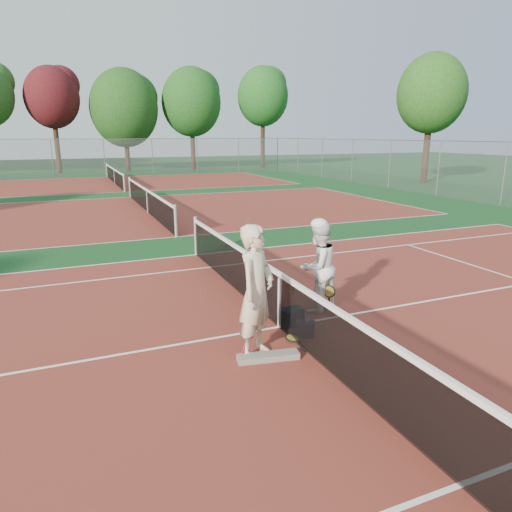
{
  "coord_description": "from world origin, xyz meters",
  "views": [
    {
      "loc": [
        -3.28,
        -6.79,
        3.32
      ],
      "look_at": [
        0.0,
        1.07,
        1.05
      ],
      "focal_mm": 32.0,
      "sensor_mm": 36.0,
      "label": 1
    }
  ],
  "objects_px": {
    "net_main": "(280,300)",
    "sports_bag_purple": "(305,329)",
    "player_b": "(318,267)",
    "racket_black_held": "(329,299)",
    "racket_red": "(250,340)",
    "player_a": "(256,292)",
    "sports_bag_navy": "(292,317)",
    "water_bottle": "(307,326)",
    "racket_spare": "(293,338)"
  },
  "relations": [
    {
      "from": "net_main",
      "to": "sports_bag_purple",
      "type": "xyz_separation_m",
      "value": [
        0.26,
        -0.49,
        -0.39
      ]
    },
    {
      "from": "player_b",
      "to": "racket_black_held",
      "type": "relative_size",
      "value": 3.02
    },
    {
      "from": "racket_red",
      "to": "racket_black_held",
      "type": "relative_size",
      "value": 0.94
    },
    {
      "from": "sports_bag_purple",
      "to": "player_a",
      "type": "bearing_deg",
      "value": -163.8
    },
    {
      "from": "player_b",
      "to": "racket_red",
      "type": "bearing_deg",
      "value": 15.2
    },
    {
      "from": "net_main",
      "to": "sports_bag_purple",
      "type": "relative_size",
      "value": 35.96
    },
    {
      "from": "player_b",
      "to": "net_main",
      "type": "bearing_deg",
      "value": 6.12
    },
    {
      "from": "racket_black_held",
      "to": "racket_red",
      "type": "bearing_deg",
      "value": -20.96
    },
    {
      "from": "player_a",
      "to": "player_b",
      "type": "relative_size",
      "value": 1.18
    },
    {
      "from": "player_b",
      "to": "sports_bag_navy",
      "type": "xyz_separation_m",
      "value": [
        -0.78,
        -0.46,
        -0.72
      ]
    },
    {
      "from": "player_a",
      "to": "water_bottle",
      "type": "relative_size",
      "value": 6.87
    },
    {
      "from": "racket_spare",
      "to": "water_bottle",
      "type": "height_order",
      "value": "water_bottle"
    },
    {
      "from": "racket_spare",
      "to": "water_bottle",
      "type": "distance_m",
      "value": 0.36
    },
    {
      "from": "racket_red",
      "to": "water_bottle",
      "type": "distance_m",
      "value": 1.25
    },
    {
      "from": "player_a",
      "to": "racket_spare",
      "type": "xyz_separation_m",
      "value": [
        0.75,
        0.22,
        -1.0
      ]
    },
    {
      "from": "player_b",
      "to": "sports_bag_navy",
      "type": "bearing_deg",
      "value": 11.96
    },
    {
      "from": "player_a",
      "to": "racket_red",
      "type": "distance_m",
      "value": 0.77
    },
    {
      "from": "water_bottle",
      "to": "racket_red",
      "type": "bearing_deg",
      "value": -164.02
    },
    {
      "from": "racket_black_held",
      "to": "sports_bag_purple",
      "type": "distance_m",
      "value": 1.14
    },
    {
      "from": "player_a",
      "to": "water_bottle",
      "type": "bearing_deg",
      "value": -23.54
    },
    {
      "from": "net_main",
      "to": "racket_black_held",
      "type": "distance_m",
      "value": 1.18
    },
    {
      "from": "net_main",
      "to": "racket_spare",
      "type": "height_order",
      "value": "net_main"
    },
    {
      "from": "net_main",
      "to": "water_bottle",
      "type": "relative_size",
      "value": 36.6
    },
    {
      "from": "net_main",
      "to": "sports_bag_purple",
      "type": "height_order",
      "value": "net_main"
    },
    {
      "from": "player_b",
      "to": "sports_bag_navy",
      "type": "relative_size",
      "value": 4.49
    },
    {
      "from": "racket_red",
      "to": "water_bottle",
      "type": "height_order",
      "value": "racket_red"
    },
    {
      "from": "player_b",
      "to": "water_bottle",
      "type": "relative_size",
      "value": 5.84
    },
    {
      "from": "net_main",
      "to": "water_bottle",
      "type": "distance_m",
      "value": 0.66
    },
    {
      "from": "net_main",
      "to": "racket_black_held",
      "type": "relative_size",
      "value": 18.93
    },
    {
      "from": "racket_black_held",
      "to": "player_b",
      "type": "bearing_deg",
      "value": -114.54
    },
    {
      "from": "net_main",
      "to": "player_b",
      "type": "bearing_deg",
      "value": 24.63
    },
    {
      "from": "net_main",
      "to": "player_a",
      "type": "xyz_separation_m",
      "value": [
        -0.77,
        -0.79,
        0.52
      ]
    },
    {
      "from": "player_b",
      "to": "racket_spare",
      "type": "bearing_deg",
      "value": 26.18
    },
    {
      "from": "sports_bag_purple",
      "to": "sports_bag_navy",
      "type": "bearing_deg",
      "value": 90.57
    },
    {
      "from": "sports_bag_navy",
      "to": "net_main",
      "type": "bearing_deg",
      "value": -176.72
    },
    {
      "from": "racket_black_held",
      "to": "sports_bag_purple",
      "type": "relative_size",
      "value": 1.9
    },
    {
      "from": "player_b",
      "to": "racket_red",
      "type": "distance_m",
      "value": 2.38
    },
    {
      "from": "player_b",
      "to": "racket_spare",
      "type": "height_order",
      "value": "player_b"
    },
    {
      "from": "sports_bag_navy",
      "to": "sports_bag_purple",
      "type": "relative_size",
      "value": 1.28
    },
    {
      "from": "net_main",
      "to": "racket_black_held",
      "type": "height_order",
      "value": "net_main"
    },
    {
      "from": "water_bottle",
      "to": "player_a",
      "type": "bearing_deg",
      "value": -163.37
    },
    {
      "from": "player_a",
      "to": "racket_spare",
      "type": "distance_m",
      "value": 1.27
    },
    {
      "from": "racket_red",
      "to": "sports_bag_navy",
      "type": "xyz_separation_m",
      "value": [
        1.14,
        0.82,
        -0.12
      ]
    },
    {
      "from": "net_main",
      "to": "player_b",
      "type": "height_order",
      "value": "player_b"
    },
    {
      "from": "racket_black_held",
      "to": "racket_spare",
      "type": "distance_m",
      "value": 1.43
    },
    {
      "from": "player_a",
      "to": "racket_black_held",
      "type": "relative_size",
      "value": 3.55
    },
    {
      "from": "player_b",
      "to": "racket_red",
      "type": "height_order",
      "value": "player_b"
    },
    {
      "from": "racket_spare",
      "to": "sports_bag_purple",
      "type": "xyz_separation_m",
      "value": [
        0.28,
        0.08,
        0.09
      ]
    },
    {
      "from": "sports_bag_navy",
      "to": "racket_red",
      "type": "bearing_deg",
      "value": -144.21
    },
    {
      "from": "player_b",
      "to": "water_bottle",
      "type": "height_order",
      "value": "player_b"
    }
  ]
}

